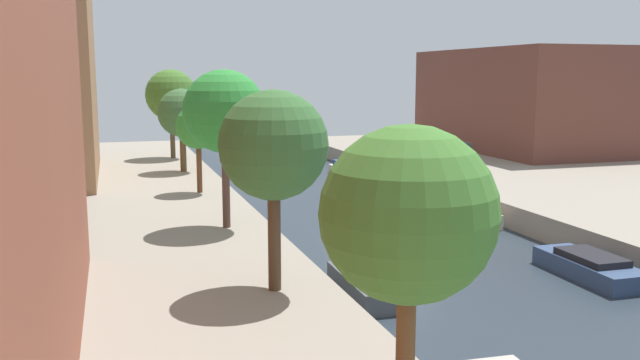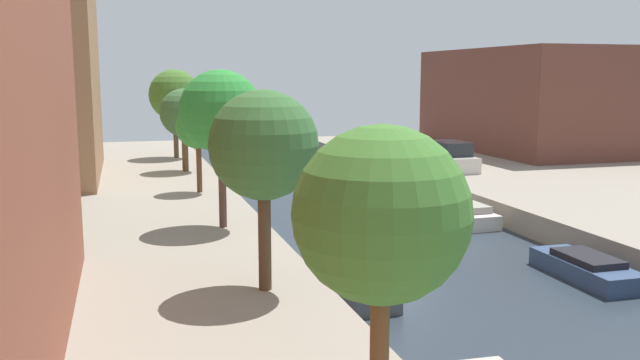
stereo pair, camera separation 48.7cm
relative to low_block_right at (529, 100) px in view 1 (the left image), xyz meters
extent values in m
plane|color=#28333D|center=(-18.00, -18.47, -4.48)|extent=(84.00, 84.00, 0.00)
cube|color=brown|center=(0.00, 0.00, 0.00)|extent=(10.00, 15.95, 6.96)
sphere|color=#417C2F|center=(-24.59, -33.19, -0.07)|extent=(2.37, 2.37, 2.37)
cylinder|color=#4D3A27|center=(-24.59, -25.59, -2.16)|extent=(0.31, 0.31, 2.64)
sphere|color=#376932|center=(-24.59, -25.59, 0.08)|extent=(2.64, 2.64, 2.64)
cylinder|color=brown|center=(-24.59, -18.47, -1.98)|extent=(0.26, 0.26, 3.01)
sphere|color=#2C8C34|center=(-24.59, -18.47, 0.51)|extent=(2.81, 2.81, 2.81)
cylinder|color=brown|center=(-24.59, -11.22, -2.35)|extent=(0.24, 0.24, 2.26)
sphere|color=#348630|center=(-24.59, -11.22, -0.53)|extent=(1.98, 1.98, 1.98)
cylinder|color=brown|center=(-24.59, -4.32, -2.34)|extent=(0.34, 0.34, 2.28)
sphere|color=#396538|center=(-24.59, -4.32, -0.29)|extent=(2.60, 2.60, 2.60)
cylinder|color=brown|center=(-24.59, 2.01, -2.05)|extent=(0.30, 0.30, 2.86)
sphere|color=#41712A|center=(-24.59, 2.01, 0.49)|extent=(3.18, 3.18, 3.18)
cube|color=beige|center=(-10.57, -7.70, -3.06)|extent=(1.79, 4.61, 0.84)
cube|color=#1E2328|center=(-10.57, -8.04, -2.26)|extent=(1.57, 2.54, 0.75)
cube|color=#4C5156|center=(-21.57, -24.01, -4.18)|extent=(1.37, 3.44, 0.61)
cube|color=gray|center=(-21.57, -24.30, -3.77)|extent=(1.14, 1.90, 0.20)
cube|color=#33476B|center=(-14.31, -24.36, -4.20)|extent=(1.50, 3.90, 0.57)
cube|color=black|center=(-14.31, -24.44, -3.81)|extent=(1.26, 2.15, 0.20)
cube|color=beige|center=(-14.17, -16.36, -4.18)|extent=(1.67, 3.45, 0.61)
cube|color=gray|center=(-14.17, -16.59, -3.73)|extent=(1.40, 1.91, 0.29)
cube|color=beige|center=(-14.32, -9.62, -4.20)|extent=(1.81, 3.48, 0.56)
cube|color=#B2ADA3|center=(-14.32, -9.88, -3.80)|extent=(1.49, 1.94, 0.25)
cube|color=beige|center=(-14.50, -2.53, -4.20)|extent=(1.36, 3.87, 0.56)
cube|color=#2D4C9E|center=(-14.50, -2.32, -3.74)|extent=(1.13, 2.14, 0.37)
camera|label=1|loc=(-28.23, -41.01, 1.72)|focal=37.60mm
camera|label=2|loc=(-27.77, -41.15, 1.72)|focal=37.60mm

